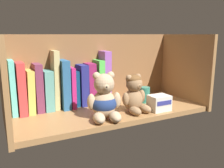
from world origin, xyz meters
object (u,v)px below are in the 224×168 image
object	(u,v)px
book_8	(74,88)
teddy_bear_larger	(104,101)
book_5	(54,79)
book_6	(62,83)
book_3	(37,87)
small_product_box	(159,103)
book_4	(47,89)
book_10	(90,83)
teddy_bear_smaller	(134,94)
book_11	(97,81)
book_7	(69,86)
pillar_candle	(144,95)
book_9	(81,84)
book_1	(20,87)
book_12	(104,76)
book_2	(29,90)
book_0	(12,87)

from	to	relation	value
book_8	teddy_bear_larger	world-z (taller)	teddy_bear_larger
book_5	book_6	size ratio (longest dim) A/B	1.19
book_3	small_product_box	bearing A→B (deg)	-27.82
teddy_bear_larger	book_5	bearing A→B (deg)	120.25
book_3	book_4	world-z (taller)	book_3
book_10	teddy_bear_smaller	distance (cm)	22.49
book_11	teddy_bear_smaller	size ratio (longest dim) A/B	1.28
book_7	small_product_box	bearing A→B (deg)	-37.08
teddy_bear_larger	pillar_candle	bearing A→B (deg)	23.70
book_9	book_1	bearing A→B (deg)	180.00
book_1	book_3	xyz separation A→B (cm)	(6.40, 0.00, -0.49)
book_12	pillar_candle	bearing A→B (deg)	-34.56
book_9	small_product_box	bearing A→B (deg)	-42.64
book_2	book_5	world-z (taller)	book_5
book_0	book_12	xyz separation A→B (cm)	(38.45, 0.00, 1.01)
book_6	small_product_box	distance (cm)	40.59
book_0	book_6	distance (cm)	19.35
book_0	book_11	bearing A→B (deg)	0.00
book_1	teddy_bear_smaller	size ratio (longest dim) A/B	1.34
book_1	book_2	bearing A→B (deg)	0.00
book_8	book_0	bearing A→B (deg)	180.00
book_4	book_12	xyz separation A→B (cm)	(25.52, 0.00, 3.38)
book_7	pillar_candle	world-z (taller)	book_7
book_9	book_4	bearing A→B (deg)	180.00
book_1	pillar_candle	xyz separation A→B (cm)	(50.70, -10.44, -6.47)
book_3	book_11	distance (cm)	25.78
book_4	pillar_candle	bearing A→B (deg)	-14.39
teddy_bear_smaller	pillar_candle	size ratio (longest dim) A/B	2.15
book_9	book_5	bearing A→B (deg)	180.00
teddy_bear_smaller	small_product_box	xyz separation A→B (cm)	(9.78, -3.15, -3.98)
book_2	book_3	bearing A→B (deg)	0.00
book_2	book_12	size ratio (longest dim) A/B	0.73
book_5	book_6	bearing A→B (deg)	0.00
book_4	book_11	size ratio (longest dim) A/B	0.84
book_0	book_2	world-z (taller)	book_0
book_2	book_4	xyz separation A→B (cm)	(6.81, 0.00, -0.31)
book_6	teddy_bear_larger	bearing A→B (deg)	-66.40
book_4	teddy_bear_larger	size ratio (longest dim) A/B	0.94
small_product_box	book_12	bearing A→B (deg)	121.40
book_5	book_9	size ratio (longest dim) A/B	1.36
book_5	book_7	bearing A→B (deg)	0.00
book_12	teddy_bear_larger	distance (cm)	23.96
book_5	pillar_candle	xyz separation A→B (cm)	(37.39, -10.44, -8.37)
book_0	book_11	world-z (taller)	book_0
book_4	teddy_bear_smaller	world-z (taller)	book_4
pillar_candle	book_0	bearing A→B (deg)	168.98
book_0	book_5	distance (cm)	16.28
book_0	book_12	distance (cm)	38.46
book_1	teddy_bear_smaller	distance (cm)	44.26
book_4	pillar_candle	distance (cm)	42.23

